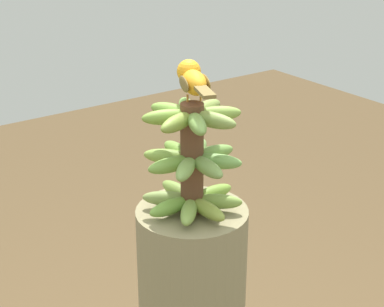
# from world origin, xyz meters

# --- Properties ---
(banana_bunch) EXTENTS (0.24, 0.24, 0.27)m
(banana_bunch) POSITION_xyz_m (-0.00, 0.00, 1.29)
(banana_bunch) COLOR brown
(banana_bunch) RESTS_ON banana_tree
(perched_bird) EXTENTS (0.21, 0.10, 0.09)m
(perched_bird) POSITION_xyz_m (-0.03, 0.02, 1.48)
(perched_bird) COLOR #C68933
(perched_bird) RESTS_ON banana_bunch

